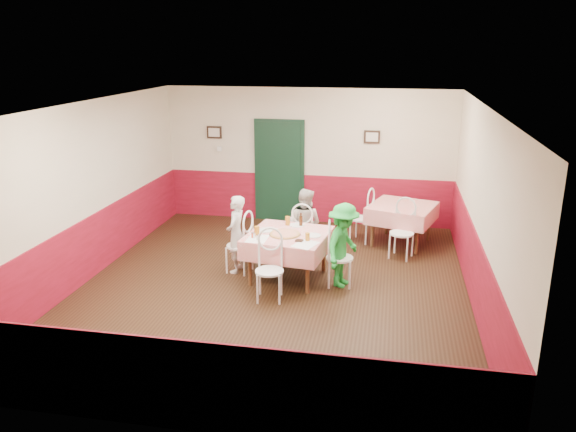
% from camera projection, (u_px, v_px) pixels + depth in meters
% --- Properties ---
extents(floor, '(7.00, 7.00, 0.00)m').
position_uv_depth(floor, '(273.00, 287.00, 8.78)').
color(floor, black).
rests_on(floor, ground).
extents(ceiling, '(7.00, 7.00, 0.00)m').
position_uv_depth(ceiling, '(272.00, 106.00, 7.95)').
color(ceiling, white).
rests_on(ceiling, back_wall).
extents(back_wall, '(6.00, 0.10, 2.80)m').
position_uv_depth(back_wall, '(308.00, 156.00, 11.65)').
color(back_wall, beige).
rests_on(back_wall, ground).
extents(front_wall, '(6.00, 0.10, 2.80)m').
position_uv_depth(front_wall, '(191.00, 302.00, 5.08)').
color(front_wall, beige).
rests_on(front_wall, ground).
extents(left_wall, '(0.10, 7.00, 2.80)m').
position_uv_depth(left_wall, '(88.00, 191.00, 8.90)').
color(left_wall, beige).
rests_on(left_wall, ground).
extents(right_wall, '(0.10, 7.00, 2.80)m').
position_uv_depth(right_wall, '(482.00, 211.00, 7.84)').
color(right_wall, beige).
rests_on(right_wall, ground).
extents(wainscot_back, '(6.00, 0.03, 1.00)m').
position_uv_depth(wainscot_back, '(308.00, 198.00, 11.90)').
color(wainscot_back, maroon).
rests_on(wainscot_back, ground).
extents(wainscot_front, '(6.00, 0.03, 1.00)m').
position_uv_depth(wainscot_front, '(197.00, 387.00, 5.36)').
color(wainscot_front, maroon).
rests_on(wainscot_front, ground).
extents(wainscot_left, '(0.03, 7.00, 1.00)m').
position_uv_depth(wainscot_left, '(95.00, 245.00, 9.16)').
color(wainscot_left, maroon).
rests_on(wainscot_left, ground).
extents(wainscot_right, '(0.03, 7.00, 1.00)m').
position_uv_depth(wainscot_right, '(475.00, 271.00, 8.10)').
color(wainscot_right, maroon).
rests_on(wainscot_right, ground).
extents(door, '(0.96, 0.06, 2.10)m').
position_uv_depth(door, '(279.00, 172.00, 11.81)').
color(door, black).
rests_on(door, ground).
extents(picture_left, '(0.32, 0.03, 0.26)m').
position_uv_depth(picture_left, '(214.00, 132.00, 11.83)').
color(picture_left, black).
rests_on(picture_left, back_wall).
extents(picture_right, '(0.32, 0.03, 0.26)m').
position_uv_depth(picture_right, '(372.00, 137.00, 11.24)').
color(picture_right, black).
rests_on(picture_right, back_wall).
extents(thermostat, '(0.10, 0.03, 0.10)m').
position_uv_depth(thermostat, '(219.00, 149.00, 11.91)').
color(thermostat, white).
rests_on(thermostat, back_wall).
extents(main_table, '(1.38, 1.38, 0.77)m').
position_uv_depth(main_table, '(288.00, 256.00, 9.01)').
color(main_table, red).
rests_on(main_table, ground).
extents(second_table, '(1.40, 1.40, 0.77)m').
position_uv_depth(second_table, '(401.00, 225.00, 10.58)').
color(second_table, red).
rests_on(second_table, ground).
extents(chair_left, '(0.49, 0.49, 0.90)m').
position_uv_depth(chair_left, '(239.00, 246.00, 9.25)').
color(chair_left, white).
rests_on(chair_left, ground).
extents(chair_right, '(0.46, 0.46, 0.90)m').
position_uv_depth(chair_right, '(340.00, 258.00, 8.72)').
color(chair_right, white).
rests_on(chair_right, ground).
extents(chair_far, '(0.42, 0.42, 0.90)m').
position_uv_depth(chair_far, '(304.00, 235.00, 9.75)').
color(chair_far, white).
rests_on(chair_far, ground).
extents(chair_near, '(0.47, 0.47, 0.90)m').
position_uv_depth(chair_near, '(269.00, 271.00, 8.22)').
color(chair_near, white).
rests_on(chair_near, ground).
extents(chair_second_a, '(0.53, 0.53, 0.90)m').
position_uv_depth(chair_second_a, '(361.00, 219.00, 10.69)').
color(chair_second_a, white).
rests_on(chair_second_a, ground).
extents(chair_second_b, '(0.53, 0.53, 0.90)m').
position_uv_depth(chair_second_b, '(402.00, 233.00, 9.85)').
color(chair_second_b, white).
rests_on(chair_second_b, ground).
extents(pizza, '(0.53, 0.53, 0.03)m').
position_uv_depth(pizza, '(285.00, 234.00, 8.83)').
color(pizza, '#B74723').
rests_on(pizza, main_table).
extents(plate_left, '(0.28, 0.28, 0.01)m').
position_uv_depth(plate_left, '(265.00, 230.00, 9.02)').
color(plate_left, white).
rests_on(plate_left, main_table).
extents(plate_right, '(0.28, 0.28, 0.01)m').
position_uv_depth(plate_right, '(313.00, 235.00, 8.78)').
color(plate_right, white).
rests_on(plate_right, main_table).
extents(plate_far, '(0.28, 0.28, 0.01)m').
position_uv_depth(plate_far, '(297.00, 225.00, 9.27)').
color(plate_far, white).
rests_on(plate_far, main_table).
extents(glass_a, '(0.10, 0.10, 0.16)m').
position_uv_depth(glass_a, '(257.00, 231.00, 8.76)').
color(glass_a, '#BF7219').
rests_on(glass_a, main_table).
extents(glass_b, '(0.08, 0.08, 0.13)m').
position_uv_depth(glass_b, '(307.00, 237.00, 8.55)').
color(glass_b, '#BF7219').
rests_on(glass_b, main_table).
extents(glass_c, '(0.09, 0.09, 0.14)m').
position_uv_depth(glass_c, '(288.00, 221.00, 9.29)').
color(glass_c, '#BF7219').
rests_on(glass_c, main_table).
extents(beer_bottle, '(0.06, 0.06, 0.21)m').
position_uv_depth(beer_bottle, '(301.00, 220.00, 9.21)').
color(beer_bottle, '#381C0A').
rests_on(beer_bottle, main_table).
extents(shaker_a, '(0.04, 0.04, 0.09)m').
position_uv_depth(shaker_a, '(254.00, 236.00, 8.66)').
color(shaker_a, silver).
rests_on(shaker_a, main_table).
extents(shaker_b, '(0.04, 0.04, 0.09)m').
position_uv_depth(shaker_b, '(257.00, 237.00, 8.58)').
color(shaker_b, silver).
rests_on(shaker_b, main_table).
extents(shaker_c, '(0.04, 0.04, 0.09)m').
position_uv_depth(shaker_c, '(252.00, 235.00, 8.68)').
color(shaker_c, '#B23319').
rests_on(shaker_c, main_table).
extents(menu_left, '(0.30, 0.40, 0.00)m').
position_uv_depth(menu_left, '(257.00, 239.00, 8.65)').
color(menu_left, white).
rests_on(menu_left, main_table).
extents(menu_right, '(0.42, 0.48, 0.00)m').
position_uv_depth(menu_right, '(305.00, 244.00, 8.41)').
color(menu_right, white).
rests_on(menu_right, main_table).
extents(wallet, '(0.12, 0.10, 0.02)m').
position_uv_depth(wallet, '(299.00, 241.00, 8.54)').
color(wallet, black).
rests_on(wallet, main_table).
extents(diner_left, '(0.33, 0.48, 1.30)m').
position_uv_depth(diner_left, '(236.00, 234.00, 9.20)').
color(diner_left, gray).
rests_on(diner_left, ground).
extents(diner_far, '(0.73, 0.64, 1.27)m').
position_uv_depth(diner_far, '(305.00, 224.00, 9.74)').
color(diner_far, gray).
rests_on(diner_far, ground).
extents(diner_right, '(0.74, 0.97, 1.33)m').
position_uv_depth(diner_right, '(343.00, 245.00, 8.65)').
color(diner_right, gray).
rests_on(diner_right, ground).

